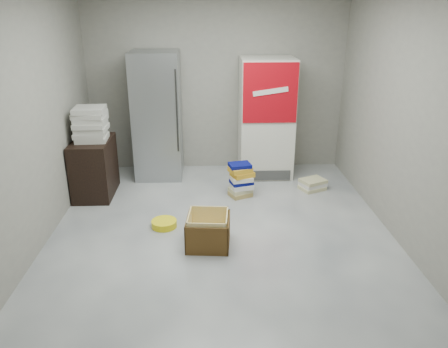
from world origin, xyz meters
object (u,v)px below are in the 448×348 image
phonebook_stack_main (241,180)px  coke_cooler (266,118)px  steel_fridge (157,116)px  wood_shelf (94,168)px  cardboard_box (208,232)px

phonebook_stack_main → coke_cooler: bearing=41.4°
coke_cooler → steel_fridge: bearing=179.8°
wood_shelf → cardboard_box: size_ratio=1.57×
wood_shelf → phonebook_stack_main: bearing=-3.9°
coke_cooler → cardboard_box: size_ratio=3.53×
phonebook_stack_main → steel_fridge: bearing=122.8°
coke_cooler → phonebook_stack_main: coke_cooler is taller
wood_shelf → cardboard_box: wood_shelf is taller
wood_shelf → cardboard_box: 2.17m
steel_fridge → wood_shelf: size_ratio=2.37×
steel_fridge → phonebook_stack_main: 1.65m
coke_cooler → wood_shelf: bearing=-163.7°
coke_cooler → cardboard_box: 2.49m
phonebook_stack_main → cardboard_box: 1.41m
steel_fridge → wood_shelf: (-0.83, -0.73, -0.55)m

